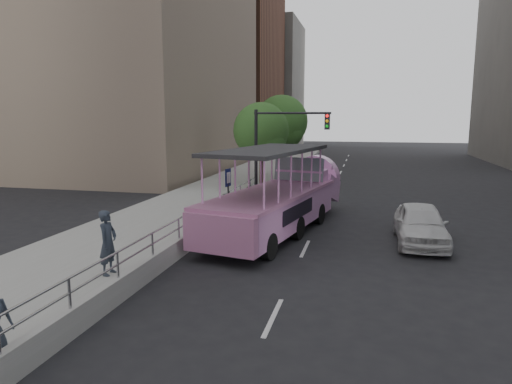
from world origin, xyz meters
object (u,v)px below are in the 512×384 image
Objects in this scene: pedestrian_near at (108,242)px; street_tree_far at (283,124)px; traffic_signal at (277,141)px; duck_boat at (282,199)px; parking_sign at (228,188)px; street_tree_near at (262,133)px; car at (420,224)px.

pedestrian_near is 0.29× the size of street_tree_far.
duck_boat is at bearing -77.10° from traffic_signal.
parking_sign reaches higher than pedestrian_near.
pedestrian_near is 0.36× the size of traffic_signal.
street_tree_near is at bearing 92.06° from parking_sign.
street_tree_near is 6.02m from street_tree_far.
car is 1.81× the size of parking_sign.
pedestrian_near is at bearing -115.95° from duck_boat.
parking_sign reaches higher than car.
parking_sign is at bearing -89.59° from street_tree_far.
duck_boat is at bearing 170.11° from car.
street_tree_far is (-1.40, 9.43, 0.81)m from traffic_signal.
duck_boat reaches higher than pedestrian_near.
street_tree_near is at bearing -91.91° from street_tree_far.
car is at bearing -44.55° from traffic_signal.
traffic_signal reaches higher than pedestrian_near.
duck_boat is 1.71× the size of street_tree_far.
pedestrian_near is at bearing -97.18° from parking_sign.
parking_sign is (-8.17, 1.74, 0.81)m from car.
parking_sign is 8.75m from street_tree_near.
street_tree_far is at bearing 116.80° from car.
street_tree_far reaches higher than traffic_signal.
car is 11.37m from pedestrian_near.
duck_boat is 5.65m from car.
street_tree_near reaches higher than parking_sign.
street_tree_far is at bearing 100.15° from duck_boat.
traffic_signal reaches higher than car.
duck_boat is at bearing -27.25° from pedestrian_near.
street_tree_far is (-2.73, 15.26, 2.98)m from duck_boat.
car is at bearing -55.61° from pedestrian_near.
car is 10.03m from traffic_signal.
street_tree_near is at bearing -3.86° from pedestrian_near.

